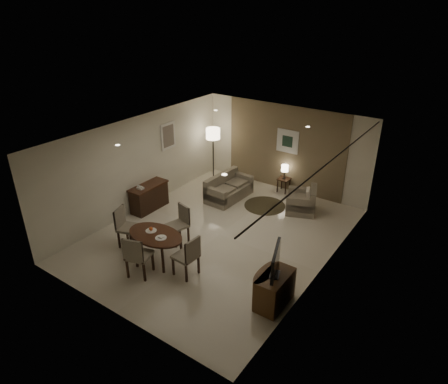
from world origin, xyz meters
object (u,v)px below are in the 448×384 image
Objects in this scene: console_desk at (149,197)px; floor_lamp at (213,155)px; sofa at (229,187)px; chair_near at (139,255)px; tv_cabinet at (275,290)px; side_table at (284,185)px; chair_far at (177,225)px; chair_right at (185,256)px; armchair at (301,199)px; dining_table at (156,246)px; chair_left at (129,228)px.

floor_lamp is at bearing 83.91° from console_desk.
chair_near is at bearing -170.94° from sofa.
tv_cabinet is at bearing -17.05° from console_desk.
side_table is at bearing -38.06° from sofa.
chair_right is at bearing -26.68° from chair_far.
chair_right is at bearing -157.66° from sofa.
chair_near is at bearing -40.82° from armchair.
chair_far reaches higher than dining_table.
tv_cabinet is at bearing -3.79° from armchair.
chair_left is 0.64× the size of sofa.
chair_left is at bearing -59.88° from console_desk.
chair_far is 0.62× the size of sofa.
armchair is at bearing 75.10° from chair_far.
chair_left is at bearing 173.53° from sofa.
chair_far is (-3.07, 0.64, 0.13)m from tv_cabinet.
tv_cabinet is 2.08m from chair_right.
dining_table is at bearing -41.91° from console_desk.
chair_near reaches higher than chair_right.
console_desk reaches higher than tv_cabinet.
dining_table is 1.69× the size of armchair.
console_desk is 1.18× the size of chair_near.
chair_right is (0.94, -0.06, 0.16)m from dining_table.
chair_near is at bearing -49.39° from console_desk.
chair_far is at bearing -101.63° from side_table.
chair_right is at bearing -31.90° from console_desk.
chair_right is 0.55× the size of floor_lamp.
dining_table is 0.79× the size of floor_lamp.
chair_right is at bearing -88.04° from side_table.
chair_near is at bearing -71.37° from floor_lamp.
floor_lamp is (-1.71, 5.07, 0.39)m from chair_near.
floor_lamp is (-4.60, 4.24, 0.55)m from tv_cabinet.
armchair reaches higher than dining_table.
armchair is at bearing 66.48° from dining_table.
chair_right is (-2.06, -0.26, 0.14)m from tv_cabinet.
armchair is at bearing 107.55° from tv_cabinet.
dining_table is 4.75m from floor_lamp.
chair_left is (-0.94, 0.05, 0.16)m from dining_table.
tv_cabinet is at bearing 3.15° from chair_far.
chair_left is at bearing -89.71° from chair_right.
console_desk is at bearing 162.95° from tv_cabinet.
armchair is 3.43m from floor_lamp.
armchair is (1.77, 4.07, 0.04)m from dining_table.
sofa is 3.43× the size of side_table.
tv_cabinet is 0.94× the size of chair_far.
floor_lamp is at bearing 137.34° from tv_cabinet.
dining_table is 0.85m from chair_far.
sofa is at bearing -100.78° from chair_near.
armchair is (2.16, 0.48, 0.01)m from sofa.
floor_lamp is at bearing 127.84° from chair_far.
armchair is 1.34m from side_table.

